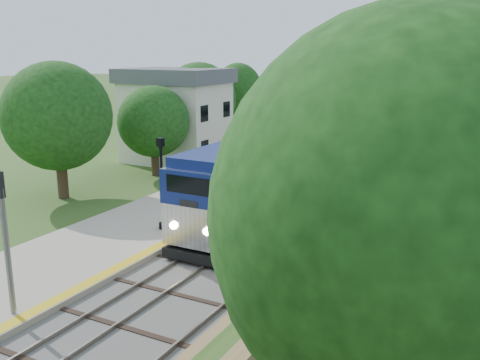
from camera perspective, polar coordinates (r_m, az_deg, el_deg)
The scene contains 10 objects.
trackbed at distance 69.44m, azimuth 19.13°, elevation 5.14°, with size 9.50×170.00×0.28m.
platform at distance 31.22m, azimuth -7.99°, elevation -3.84°, with size 6.40×68.00×0.38m, color #A09381.
yellow_stripe at distance 29.64m, azimuth -3.51°, elevation -4.29°, with size 0.55×68.00×0.01m, color gold.
station_building at distance 46.61m, azimuth -6.86°, elevation 6.92°, with size 8.60×6.60×8.00m.
signal_gantry at distance 63.94m, azimuth 19.15°, elevation 8.76°, with size 8.40×0.38×6.20m.
trees_behind_platform at distance 37.47m, azimuth -11.46°, elevation 5.78°, with size 7.82×53.32×7.21m.
train at distance 71.04m, azimuth 17.89°, elevation 7.27°, with size 3.12×103.83×4.59m.
lamppost_far at distance 27.90m, azimuth -8.31°, elevation -0.96°, with size 0.48×0.48×4.83m.
signal_platform at distance 20.11m, azimuth -23.89°, elevation -4.58°, with size 0.31×0.25×5.30m.
signal_farside at distance 31.98m, azimuth 16.27°, elevation 2.84°, with size 0.33×0.26×6.02m.
Camera 1 is at (12.44, -7.99, 9.55)m, focal length 40.00 mm.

